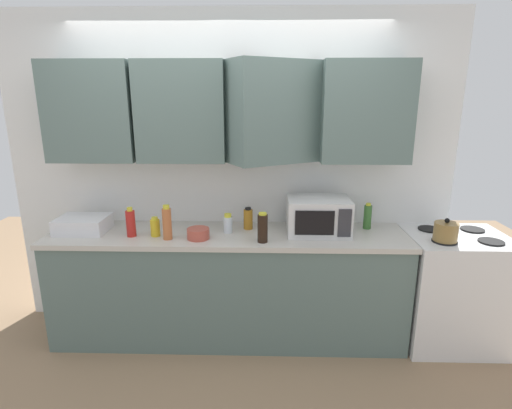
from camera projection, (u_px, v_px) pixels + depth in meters
The scene contains 15 objects.
ground_plane at pixel (221, 392), 2.72m from camera, with size 8.00×8.00×0.00m, color #937556.
wall_back_with_cabinets at pixel (229, 143), 3.20m from camera, with size 3.68×0.62×2.60m.
counter_run at pixel (229, 285), 3.28m from camera, with size 2.81×0.63×0.90m.
stove_range at pixel (452, 289), 3.21m from camera, with size 0.76×0.64×0.91m.
kettle at pixel (446, 232), 2.95m from camera, with size 0.17×0.17×0.17m.
microwave at pixel (318, 216), 3.13m from camera, with size 0.48×0.37×0.28m.
dish_rack at pixel (83, 224), 3.18m from camera, with size 0.38×0.30×0.12m, color silver.
bottle_red_sauce at pixel (131, 223), 3.06m from camera, with size 0.07×0.07×0.23m.
bottle_amber_vinegar at pixel (248, 219), 3.24m from camera, with size 0.07×0.07×0.18m.
bottle_soy_dark at pixel (263, 228), 2.94m from camera, with size 0.08×0.08×0.22m.
bottle_clear_tall at pixel (227, 224), 3.15m from camera, with size 0.07×0.07×0.15m.
bottle_spice_jar at pixel (167, 223), 2.99m from camera, with size 0.07×0.07×0.27m.
bottle_yellow_mustard at pixel (155, 227), 3.08m from camera, with size 0.07×0.07×0.15m.
bottle_green_oil at pixel (368, 217), 3.24m from camera, with size 0.06×0.06×0.21m.
bowl_ceramic_small at pixel (198, 234), 3.03m from camera, with size 0.17×0.17×0.08m, color #B24C3D.
Camera 1 is at (0.30, -3.29, 1.94)m, focal length 28.18 mm.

